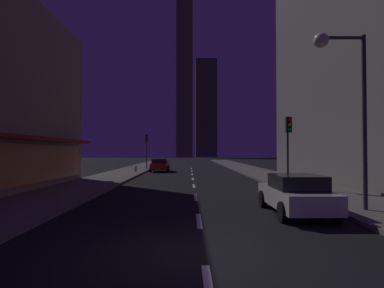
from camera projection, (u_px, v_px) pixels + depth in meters
ground_plane at (192, 170)px, 39.23m from camera, size 78.00×136.00×0.10m
sidewalk_right at (248, 169)px, 39.31m from camera, size 4.00×76.00×0.15m
sidewalk_left at (135, 169)px, 39.17m from camera, size 4.00×76.00×0.15m
lane_marking_center at (193, 182)px, 23.44m from camera, size 0.16×38.60×0.01m
skyscraper_distant_tall at (185, 73)px, 117.99m from camera, size 5.99×7.47×63.08m
skyscraper_distant_mid at (206, 109)px, 126.79m from camera, size 8.38×8.18×38.78m
car_parked_near at (296, 194)px, 11.58m from camera, size 1.98×4.24×1.45m
car_parked_far at (160, 165)px, 35.41m from camera, size 1.98×4.24×1.45m
fire_hydrant_far_left at (136, 169)px, 32.89m from camera, size 0.42×0.30×0.65m
traffic_light_near_right at (288, 136)px, 18.42m from camera, size 0.32×0.48×4.20m
traffic_light_far_left at (146, 144)px, 38.36m from camera, size 0.32×0.48×4.20m
street_lamp_right at (342, 77)px, 11.72m from camera, size 1.96×0.56×6.58m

